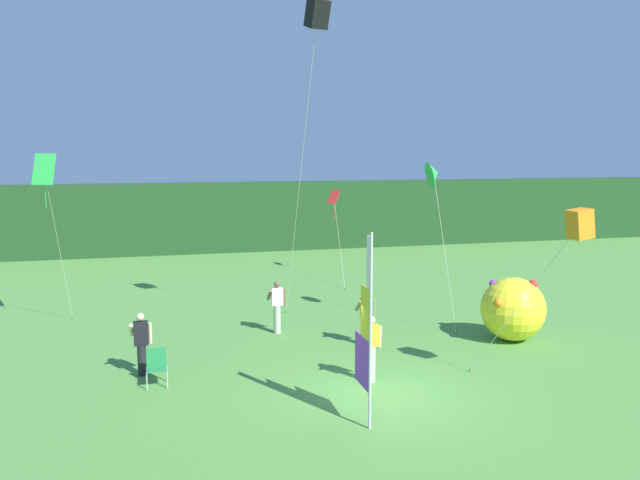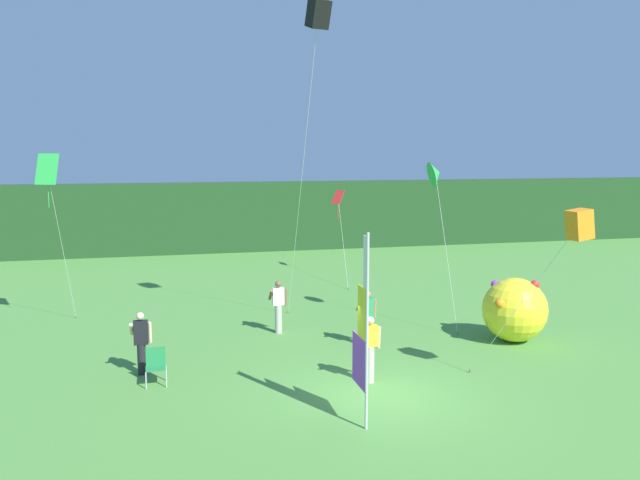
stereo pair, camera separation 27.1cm
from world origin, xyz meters
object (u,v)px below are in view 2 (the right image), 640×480
(person_mid_field, at_px, (278,305))
(inflatable_balloon, at_px, (515,310))
(kite_black_box_4, at_px, (318,15))
(kite_green_delta_3, at_px, (436,174))
(kite_green_diamond_1, at_px, (48,175))
(kite_orange_box_2, at_px, (579,225))
(person_far_right, at_px, (367,317))
(banner_flag, at_px, (363,333))
(person_near_banner, at_px, (141,341))
(kite_red_diamond_0, at_px, (338,202))
(folding_chair, at_px, (156,364))
(person_far_left, at_px, (370,347))

(person_mid_field, height_order, inflatable_balloon, inflatable_balloon)
(kite_black_box_4, bearing_deg, kite_green_delta_3, 4.37)
(kite_green_diamond_1, relative_size, kite_orange_box_2, 1.27)
(person_far_right, height_order, kite_black_box_4, kite_black_box_4)
(banner_flag, bearing_deg, kite_green_delta_3, 56.05)
(person_near_banner, xyz_separation_m, kite_orange_box_2, (9.81, -4.02, 3.20))
(person_near_banner, bearing_deg, kite_orange_box_2, -22.26)
(kite_red_diamond_0, xyz_separation_m, kite_orange_box_2, (1.34, -15.77, 0.68))
(kite_orange_box_2, bearing_deg, person_mid_field, 129.28)
(person_mid_field, bearing_deg, person_far_right, -40.25)
(banner_flag, xyz_separation_m, person_near_banner, (-4.62, 4.26, -1.10))
(kite_green_delta_3, xyz_separation_m, kite_black_box_4, (-3.89, -0.30, 4.61))
(kite_red_diamond_0, bearing_deg, kite_green_delta_3, -86.23)
(kite_green_diamond_1, distance_m, kite_black_box_4, 9.61)
(person_far_right, height_order, kite_green_diamond_1, kite_green_diamond_1)
(kite_black_box_4, bearing_deg, kite_orange_box_2, -52.83)
(person_far_right, bearing_deg, folding_chair, -163.62)
(banner_flag, bearing_deg, person_near_banner, 137.33)
(person_near_banner, relative_size, kite_black_box_4, 0.16)
(kite_red_diamond_0, relative_size, kite_black_box_4, 0.39)
(folding_chair, xyz_separation_m, kite_green_diamond_1, (-3.13, 5.60, 4.48))
(banner_flag, relative_size, person_far_left, 2.46)
(person_mid_field, distance_m, folding_chair, 5.31)
(kite_green_diamond_1, bearing_deg, person_far_left, -39.10)
(kite_green_delta_3, bearing_deg, kite_red_diamond_0, 93.77)
(banner_flag, distance_m, inflatable_balloon, 7.87)
(kite_orange_box_2, height_order, kite_green_delta_3, kite_green_delta_3)
(kite_red_diamond_0, bearing_deg, person_mid_field, -116.39)
(inflatable_balloon, relative_size, kite_orange_box_2, 0.44)
(person_far_right, relative_size, folding_chair, 1.86)
(inflatable_balloon, bearing_deg, kite_red_diamond_0, 102.06)
(kite_red_diamond_0, relative_size, kite_green_delta_3, 0.72)
(kite_green_diamond_1, xyz_separation_m, kite_green_delta_3, (11.86, -2.44, 0.01))
(person_far_right, relative_size, kite_red_diamond_0, 0.42)
(kite_green_delta_3, height_order, kite_black_box_4, kite_black_box_4)
(kite_orange_box_2, bearing_deg, person_far_right, 124.05)
(kite_green_diamond_1, height_order, kite_orange_box_2, kite_green_diamond_1)
(banner_flag, distance_m, kite_orange_box_2, 5.60)
(kite_orange_box_2, bearing_deg, inflatable_balloon, 76.16)
(kite_green_diamond_1, bearing_deg, kite_red_diamond_0, 31.67)
(banner_flag, xyz_separation_m, folding_chair, (-4.26, 3.48, -1.47))
(inflatable_balloon, bearing_deg, person_far_right, 172.25)
(kite_red_diamond_0, bearing_deg, person_far_right, -100.77)
(kite_red_diamond_0, xyz_separation_m, kite_green_diamond_1, (-11.24, -6.94, 1.60))
(person_far_right, bearing_deg, kite_red_diamond_0, 79.23)
(person_far_left, bearing_deg, kite_black_box_4, 95.06)
(kite_red_diamond_0, bearing_deg, kite_orange_box_2, -85.13)
(kite_black_box_4, bearing_deg, person_near_banner, -158.22)
(person_mid_field, distance_m, kite_black_box_4, 8.83)
(person_near_banner, xyz_separation_m, folding_chair, (0.36, -0.78, -0.36))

